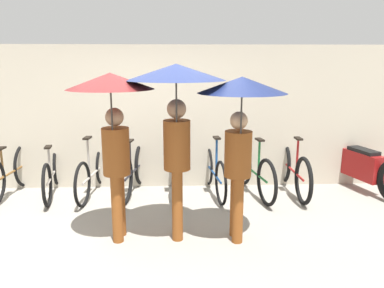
{
  "coord_description": "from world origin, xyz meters",
  "views": [
    {
      "loc": [
        0.39,
        -4.12,
        2.13
      ],
      "look_at": [
        0.6,
        0.99,
        1.0
      ],
      "focal_mm": 35.0,
      "sensor_mm": 36.0,
      "label": 1
    }
  ],
  "objects_px": {
    "parked_bicycle_2": "(93,172)",
    "parked_bicycle_3": "(134,170)",
    "parked_bicycle_4": "(174,170)",
    "pedestrian_center": "(176,101)",
    "motorcycle": "(362,167)",
    "pedestrian_trailing": "(240,115)",
    "parked_bicycle_7": "(293,170)",
    "parked_bicycle_5": "(214,172)",
    "parked_bicycle_6": "(254,171)",
    "pedestrian_leading": "(113,113)",
    "parked_bicycle_0": "(10,172)",
    "parked_bicycle_1": "(52,174)"
  },
  "relations": [
    {
      "from": "parked_bicycle_2",
      "to": "parked_bicycle_3",
      "type": "bearing_deg",
      "value": -84.77
    },
    {
      "from": "parked_bicycle_4",
      "to": "pedestrian_center",
      "type": "xyz_separation_m",
      "value": [
        0.05,
        -1.67,
        1.31
      ]
    },
    {
      "from": "motorcycle",
      "to": "pedestrian_center",
      "type": "bearing_deg",
      "value": 103.76
    },
    {
      "from": "pedestrian_center",
      "to": "pedestrian_trailing",
      "type": "height_order",
      "value": "pedestrian_center"
    },
    {
      "from": "parked_bicycle_7",
      "to": "pedestrian_center",
      "type": "height_order",
      "value": "pedestrian_center"
    },
    {
      "from": "parked_bicycle_5",
      "to": "pedestrian_center",
      "type": "xyz_separation_m",
      "value": [
        -0.6,
        -1.64,
        1.33
      ]
    },
    {
      "from": "parked_bicycle_7",
      "to": "pedestrian_trailing",
      "type": "xyz_separation_m",
      "value": [
        -1.2,
        -1.75,
        1.17
      ]
    },
    {
      "from": "parked_bicycle_3",
      "to": "parked_bicycle_7",
      "type": "relative_size",
      "value": 0.95
    },
    {
      "from": "parked_bicycle_7",
      "to": "motorcycle",
      "type": "distance_m",
      "value": 1.19
    },
    {
      "from": "parked_bicycle_4",
      "to": "parked_bicycle_2",
      "type": "bearing_deg",
      "value": 85.89
    },
    {
      "from": "parked_bicycle_6",
      "to": "pedestrian_leading",
      "type": "distance_m",
      "value": 2.82
    },
    {
      "from": "parked_bicycle_0",
      "to": "parked_bicycle_6",
      "type": "height_order",
      "value": "parked_bicycle_0"
    },
    {
      "from": "parked_bicycle_0",
      "to": "pedestrian_trailing",
      "type": "height_order",
      "value": "pedestrian_trailing"
    },
    {
      "from": "parked_bicycle_6",
      "to": "parked_bicycle_7",
      "type": "bearing_deg",
      "value": -94.04
    },
    {
      "from": "parked_bicycle_1",
      "to": "parked_bicycle_5",
      "type": "bearing_deg",
      "value": -100.58
    },
    {
      "from": "pedestrian_leading",
      "to": "pedestrian_trailing",
      "type": "relative_size",
      "value": 1.02
    },
    {
      "from": "pedestrian_center",
      "to": "parked_bicycle_1",
      "type": "bearing_deg",
      "value": -39.25
    },
    {
      "from": "parked_bicycle_5",
      "to": "parked_bicycle_6",
      "type": "distance_m",
      "value": 0.66
    },
    {
      "from": "parked_bicycle_0",
      "to": "pedestrian_center",
      "type": "xyz_separation_m",
      "value": [
        2.68,
        -1.64,
        1.3
      ]
    },
    {
      "from": "parked_bicycle_3",
      "to": "pedestrian_center",
      "type": "bearing_deg",
      "value": -148.03
    },
    {
      "from": "parked_bicycle_3",
      "to": "pedestrian_leading",
      "type": "bearing_deg",
      "value": -171.02
    },
    {
      "from": "parked_bicycle_0",
      "to": "pedestrian_leading",
      "type": "distance_m",
      "value": 2.82
    },
    {
      "from": "parked_bicycle_3",
      "to": "pedestrian_center",
      "type": "distance_m",
      "value": 2.25
    },
    {
      "from": "parked_bicycle_0",
      "to": "parked_bicycle_6",
      "type": "xyz_separation_m",
      "value": [
        3.94,
        -0.03,
        -0.02
      ]
    },
    {
      "from": "pedestrian_leading",
      "to": "pedestrian_center",
      "type": "distance_m",
      "value": 0.73
    },
    {
      "from": "parked_bicycle_7",
      "to": "motorcycle",
      "type": "relative_size",
      "value": 0.88
    },
    {
      "from": "parked_bicycle_0",
      "to": "motorcycle",
      "type": "xyz_separation_m",
      "value": [
        5.78,
        0.07,
        0.01
      ]
    },
    {
      "from": "parked_bicycle_1",
      "to": "parked_bicycle_4",
      "type": "distance_m",
      "value": 1.97
    },
    {
      "from": "parked_bicycle_7",
      "to": "pedestrian_trailing",
      "type": "relative_size",
      "value": 0.93
    },
    {
      "from": "parked_bicycle_0",
      "to": "parked_bicycle_5",
      "type": "distance_m",
      "value": 3.28
    },
    {
      "from": "parked_bicycle_5",
      "to": "parked_bicycle_0",
      "type": "bearing_deg",
      "value": 83.39
    },
    {
      "from": "parked_bicycle_6",
      "to": "parked_bicycle_7",
      "type": "relative_size",
      "value": 0.97
    },
    {
      "from": "parked_bicycle_6",
      "to": "parked_bicycle_5",
      "type": "bearing_deg",
      "value": 77.96
    },
    {
      "from": "parked_bicycle_4",
      "to": "parked_bicycle_5",
      "type": "height_order",
      "value": "parked_bicycle_5"
    },
    {
      "from": "parked_bicycle_0",
      "to": "parked_bicycle_3",
      "type": "distance_m",
      "value": 1.97
    },
    {
      "from": "parked_bicycle_3",
      "to": "parked_bicycle_5",
      "type": "xyz_separation_m",
      "value": [
        1.31,
        -0.06,
        -0.03
      ]
    },
    {
      "from": "parked_bicycle_0",
      "to": "parked_bicycle_1",
      "type": "distance_m",
      "value": 0.66
    },
    {
      "from": "pedestrian_center",
      "to": "parked_bicycle_2",
      "type": "bearing_deg",
      "value": -50.41
    },
    {
      "from": "parked_bicycle_5",
      "to": "parked_bicycle_6",
      "type": "height_order",
      "value": "parked_bicycle_5"
    },
    {
      "from": "parked_bicycle_4",
      "to": "parked_bicycle_7",
      "type": "height_order",
      "value": "parked_bicycle_4"
    },
    {
      "from": "parked_bicycle_6",
      "to": "motorcycle",
      "type": "bearing_deg",
      "value": -96.1
    },
    {
      "from": "parked_bicycle_6",
      "to": "parked_bicycle_2",
      "type": "bearing_deg",
      "value": 78.91
    },
    {
      "from": "parked_bicycle_5",
      "to": "motorcycle",
      "type": "relative_size",
      "value": 0.81
    },
    {
      "from": "parked_bicycle_0",
      "to": "parked_bicycle_3",
      "type": "bearing_deg",
      "value": -84.44
    },
    {
      "from": "parked_bicycle_3",
      "to": "parked_bicycle_7",
      "type": "bearing_deg",
      "value": -81.41
    },
    {
      "from": "parked_bicycle_0",
      "to": "parked_bicycle_7",
      "type": "distance_m",
      "value": 4.59
    },
    {
      "from": "pedestrian_leading",
      "to": "pedestrian_trailing",
      "type": "xyz_separation_m",
      "value": [
        1.43,
        -0.07,
        -0.02
      ]
    },
    {
      "from": "parked_bicycle_7",
      "to": "pedestrian_trailing",
      "type": "distance_m",
      "value": 2.42
    },
    {
      "from": "parked_bicycle_0",
      "to": "pedestrian_leading",
      "type": "xyz_separation_m",
      "value": [
        1.96,
        -1.65,
        1.17
      ]
    },
    {
      "from": "parked_bicycle_7",
      "to": "parked_bicycle_4",
      "type": "bearing_deg",
      "value": 90.02
    }
  ]
}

